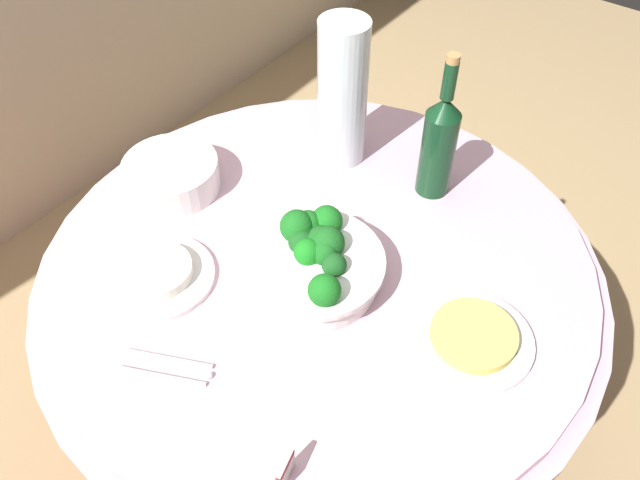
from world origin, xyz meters
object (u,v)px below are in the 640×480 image
object	(u,v)px
serving_tongs	(170,368)
label_placard_front	(285,469)
food_plate_noodles	(472,338)
broccoli_bowl	(314,261)
food_plate_rice	(158,274)
plate_stack	(172,175)
wine_bottle	(439,143)
decorative_fruit_vase	(342,102)

from	to	relation	value
serving_tongs	label_placard_front	size ratio (longest dim) A/B	2.98
food_plate_noodles	broccoli_bowl	bearing A→B (deg)	98.30
broccoli_bowl	food_plate_rice	size ratio (longest dim) A/B	1.27
label_placard_front	plate_stack	bearing A→B (deg)	59.22
plate_stack	wine_bottle	world-z (taller)	wine_bottle
broccoli_bowl	food_plate_noodles	bearing A→B (deg)	-81.70
label_placard_front	food_plate_noodles	bearing A→B (deg)	-15.88
broccoli_bowl	food_plate_noodles	xyz separation A→B (m)	(0.05, -0.32, -0.03)
food_plate_noodles	food_plate_rice	world-z (taller)	food_plate_rice
plate_stack	label_placard_front	xyz separation A→B (m)	(-0.37, -0.62, -0.00)
plate_stack	label_placard_front	size ratio (longest dim) A/B	3.82
food_plate_rice	label_placard_front	distance (m)	0.48
wine_bottle	label_placard_front	xyz separation A→B (m)	(-0.71, -0.15, -0.10)
food_plate_rice	food_plate_noodles	bearing A→B (deg)	-67.49
decorative_fruit_vase	food_plate_rice	world-z (taller)	decorative_fruit_vase
decorative_fruit_vase	food_plate_noodles	xyz separation A→B (m)	(-0.29, -0.50, -0.14)
plate_stack	broccoli_bowl	bearing A→B (deg)	-93.02
broccoli_bowl	plate_stack	xyz separation A→B (m)	(0.02, 0.41, -0.01)
serving_tongs	label_placard_front	xyz separation A→B (m)	(-0.03, -0.28, 0.03)
broccoli_bowl	food_plate_rice	bearing A→B (deg)	127.73
plate_stack	wine_bottle	bearing A→B (deg)	-53.80
food_plate_rice	label_placard_front	size ratio (longest dim) A/B	4.00
label_placard_front	serving_tongs	bearing A→B (deg)	84.04
plate_stack	label_placard_front	world-z (taller)	plate_stack
wine_bottle	food_plate_noodles	world-z (taller)	wine_bottle
plate_stack	food_plate_noodles	bearing A→B (deg)	-88.02
wine_bottle	decorative_fruit_vase	bearing A→B (deg)	96.37
broccoli_bowl	food_plate_rice	world-z (taller)	broccoli_bowl
broccoli_bowl	label_placard_front	bearing A→B (deg)	-148.91
wine_bottle	decorative_fruit_vase	distance (m)	0.23
food_plate_noodles	label_placard_front	size ratio (longest dim) A/B	4.00
plate_stack	label_placard_front	distance (m)	0.72
decorative_fruit_vase	label_placard_front	world-z (taller)	decorative_fruit_vase
serving_tongs	plate_stack	bearing A→B (deg)	44.69
broccoli_bowl	serving_tongs	world-z (taller)	broccoli_bowl
serving_tongs	food_plate_noodles	size ratio (longest dim) A/B	0.74
wine_bottle	serving_tongs	size ratio (longest dim) A/B	2.05
broccoli_bowl	decorative_fruit_vase	bearing A→B (deg)	27.46
wine_bottle	serving_tongs	bearing A→B (deg)	169.15
food_plate_noodles	label_placard_front	xyz separation A→B (m)	(-0.39, 0.11, 0.02)
broccoli_bowl	serving_tongs	bearing A→B (deg)	166.84
broccoli_bowl	serving_tongs	size ratio (longest dim) A/B	1.71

